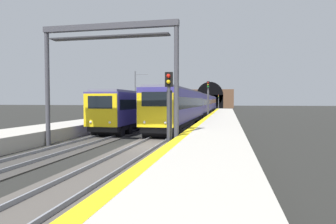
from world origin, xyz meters
name	(u,v)px	position (x,y,z in m)	size (l,w,h in m)	color
ground_plane	(147,147)	(0.00, 0.00, 0.00)	(320.00, 320.00, 0.00)	black
platform_right	(213,142)	(0.00, -4.00, 0.46)	(112.00, 3.68, 0.91)	#ADA89E
platform_left	(27,136)	(0.00, 8.38, 0.46)	(112.00, 3.68, 0.91)	#ADA89E
platform_right_edge_strip	(186,133)	(0.00, -2.41, 0.92)	(112.00, 0.50, 0.01)	yellow
track_main_line	(147,146)	(0.00, 0.00, 0.04)	(160.00, 2.97, 0.21)	#4C4742
track_adjacent_line	(81,144)	(0.00, 4.38, 0.04)	(160.00, 2.96, 0.21)	#383533
train_main_approaching	(200,104)	(33.11, 0.00, 2.28)	(61.47, 3.04, 4.01)	navy
train_adjacent_platform	(172,105)	(30.99, 4.38, 2.13)	(55.94, 2.83, 4.62)	navy
railway_signal_near	(169,106)	(-2.43, -1.90, 2.57)	(0.39, 0.38, 4.31)	#38383D
railway_signal_mid	(208,97)	(26.57, -1.90, 3.46)	(0.39, 0.38, 5.76)	#4C4C54
railway_signal_far	(219,101)	(72.76, -1.90, 2.91)	(0.39, 0.38, 4.78)	#4C4C54
overhead_signal_gantry	(109,55)	(-0.60, 2.19, 5.60)	(0.70, 8.58, 7.47)	#3F3F47
tunnel_portal	(210,99)	(96.81, 2.19, 3.67)	(2.36, 18.07, 10.14)	brown
catenary_mast_near	(135,94)	(30.00, 10.58, 4.06)	(0.22, 2.40, 7.88)	#595B60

